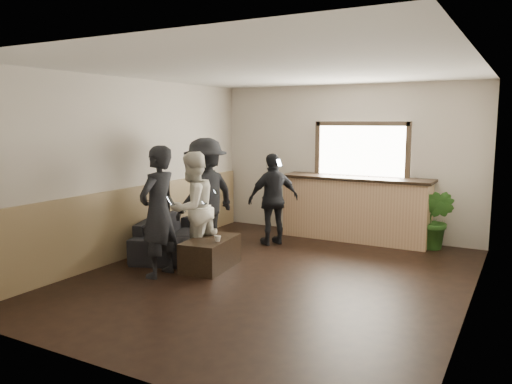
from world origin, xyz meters
The scene contains 12 objects.
ground centered at (0.00, 0.00, 0.00)m, with size 5.00×6.00×0.01m, color black.
room_shell centered at (-0.74, 0.00, 1.47)m, with size 5.01×6.01×2.80m.
bar_counter centered at (0.30, 2.70, 0.64)m, with size 2.70×0.68×2.13m.
sofa centered at (-2.08, 0.44, 0.29)m, with size 2.01×0.79×0.59m, color black.
coffee_table centered at (-1.00, -0.05, 0.22)m, with size 0.55×0.98×0.44m, color black.
cup_a centered at (-1.09, 0.17, 0.48)m, with size 0.12×0.12×0.09m, color silver.
cup_b centered at (-0.81, -0.15, 0.48)m, with size 0.09×0.09×0.09m, color silver.
potted_plant centered at (1.71, 2.65, 0.50)m, with size 0.55×0.45×1.01m, color #2D6623.
person_a centered at (-1.41, -0.70, 0.91)m, with size 0.48×0.66×1.81m.
person_b centered at (-1.37, 0.03, 0.85)m, with size 0.75×0.90×1.69m.
person_c centered at (-1.63, 0.75, 0.93)m, with size 0.89×1.31×1.87m.
person_d centered at (-0.84, 1.67, 0.80)m, with size 0.88×0.97×1.59m.
Camera 1 is at (3.02, -5.94, 2.14)m, focal length 35.00 mm.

